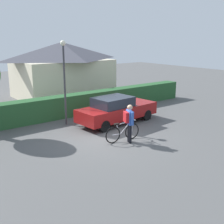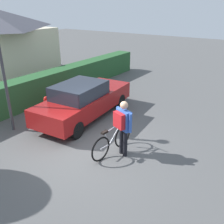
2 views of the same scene
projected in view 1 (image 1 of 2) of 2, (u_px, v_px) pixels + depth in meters
name	position (u px, v px, depth m)	size (l,w,h in m)	color
ground_plane	(109.00, 137.00, 13.42)	(60.00, 60.00, 0.00)	#515151
hedge_row	(63.00, 106.00, 16.71)	(18.82, 0.90, 1.25)	#25532B
house_distant	(63.00, 69.00, 22.38)	(7.26, 4.99, 4.17)	beige
parked_car_near	(116.00, 110.00, 15.46)	(4.71, 2.03, 1.47)	maroon
bicycle	(123.00, 132.00, 12.83)	(1.78, 0.50, 0.97)	black
person_rider	(129.00, 120.00, 12.49)	(0.48, 0.65, 1.72)	black
street_lamp	(64.00, 72.00, 14.71)	(0.28, 0.28, 4.38)	#38383D
fire_hydrant	(91.00, 112.00, 16.22)	(0.20, 0.20, 0.81)	red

